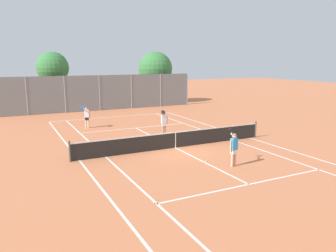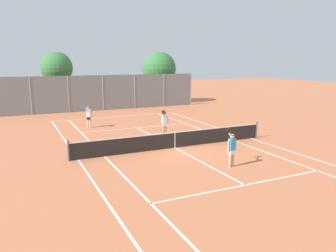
{
  "view_description": "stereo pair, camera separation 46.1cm",
  "coord_description": "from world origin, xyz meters",
  "px_view_note": "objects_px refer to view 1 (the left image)",
  "views": [
    {
      "loc": [
        -8.61,
        -16.21,
        4.96
      ],
      "look_at": [
        0.27,
        1.5,
        1.0
      ],
      "focal_mm": 35.0,
      "sensor_mm": 36.0,
      "label": 1
    },
    {
      "loc": [
        -8.2,
        -16.41,
        4.96
      ],
      "look_at": [
        0.27,
        1.5,
        1.0
      ],
      "focal_mm": 35.0,
      "sensor_mm": 36.0,
      "label": 2
    }
  ],
  "objects_px": {
    "player_far_right": "(164,122)",
    "tree_behind_left": "(53,68)",
    "loose_tennis_ball_0": "(165,128)",
    "loose_tennis_ball_1": "(206,161)",
    "loose_tennis_ball_2": "(154,203)",
    "player_far_left": "(87,116)",
    "tree_behind_right": "(154,70)",
    "tennis_net": "(175,139)",
    "player_near_side": "(234,147)"
  },
  "relations": [
    {
      "from": "loose_tennis_ball_0",
      "to": "loose_tennis_ball_1",
      "type": "height_order",
      "value": "same"
    },
    {
      "from": "player_near_side",
      "to": "player_far_left",
      "type": "bearing_deg",
      "value": 108.84
    },
    {
      "from": "loose_tennis_ball_2",
      "to": "tree_behind_right",
      "type": "relative_size",
      "value": 0.01
    },
    {
      "from": "loose_tennis_ball_0",
      "to": "loose_tennis_ball_2",
      "type": "relative_size",
      "value": 1.0
    },
    {
      "from": "player_far_right",
      "to": "loose_tennis_ball_1",
      "type": "xyz_separation_m",
      "value": [
        -0.8,
        -6.4,
        -0.89
      ]
    },
    {
      "from": "loose_tennis_ball_1",
      "to": "tree_behind_left",
      "type": "relative_size",
      "value": 0.01
    },
    {
      "from": "player_far_right",
      "to": "tree_behind_left",
      "type": "bearing_deg",
      "value": 107.26
    },
    {
      "from": "loose_tennis_ball_0",
      "to": "tree_behind_right",
      "type": "height_order",
      "value": "tree_behind_right"
    },
    {
      "from": "loose_tennis_ball_0",
      "to": "tennis_net",
      "type": "bearing_deg",
      "value": -109.73
    },
    {
      "from": "player_far_right",
      "to": "tree_behind_left",
      "type": "xyz_separation_m",
      "value": [
        -4.86,
        15.64,
        3.27
      ]
    },
    {
      "from": "player_far_left",
      "to": "tree_behind_right",
      "type": "relative_size",
      "value": 0.29
    },
    {
      "from": "player_far_left",
      "to": "tree_behind_right",
      "type": "bearing_deg",
      "value": 46.94
    },
    {
      "from": "player_far_left",
      "to": "loose_tennis_ball_0",
      "type": "height_order",
      "value": "player_far_left"
    },
    {
      "from": "loose_tennis_ball_1",
      "to": "tree_behind_left",
      "type": "xyz_separation_m",
      "value": [
        -4.07,
        22.04,
        4.17
      ]
    },
    {
      "from": "loose_tennis_ball_1",
      "to": "tree_behind_right",
      "type": "height_order",
      "value": "tree_behind_right"
    },
    {
      "from": "loose_tennis_ball_1",
      "to": "loose_tennis_ball_2",
      "type": "height_order",
      "value": "same"
    },
    {
      "from": "player_far_right",
      "to": "loose_tennis_ball_0",
      "type": "height_order",
      "value": "player_far_right"
    },
    {
      "from": "player_far_left",
      "to": "tree_behind_right",
      "type": "xyz_separation_m",
      "value": [
        10.7,
        11.46,
        2.99
      ]
    },
    {
      "from": "tennis_net",
      "to": "loose_tennis_ball_1",
      "type": "relative_size",
      "value": 181.82
    },
    {
      "from": "tennis_net",
      "to": "loose_tennis_ball_1",
      "type": "height_order",
      "value": "tennis_net"
    },
    {
      "from": "loose_tennis_ball_1",
      "to": "loose_tennis_ball_0",
      "type": "bearing_deg",
      "value": 77.94
    },
    {
      "from": "player_near_side",
      "to": "loose_tennis_ball_1",
      "type": "relative_size",
      "value": 26.88
    },
    {
      "from": "player_near_side",
      "to": "tree_behind_right",
      "type": "relative_size",
      "value": 0.29
    },
    {
      "from": "tennis_net",
      "to": "player_near_side",
      "type": "xyz_separation_m",
      "value": [
        0.9,
        -4.2,
        0.42
      ]
    },
    {
      "from": "player_far_left",
      "to": "player_far_right",
      "type": "xyz_separation_m",
      "value": [
        4.13,
        -4.67,
        0.0
      ]
    },
    {
      "from": "tree_behind_left",
      "to": "player_near_side",
      "type": "bearing_deg",
      "value": -78.09
    },
    {
      "from": "player_far_right",
      "to": "tree_behind_left",
      "type": "distance_m",
      "value": 16.71
    },
    {
      "from": "loose_tennis_ball_0",
      "to": "tree_behind_left",
      "type": "xyz_separation_m",
      "value": [
        -5.81,
        13.88,
        4.17
      ]
    },
    {
      "from": "loose_tennis_ball_1",
      "to": "player_far_left",
      "type": "bearing_deg",
      "value": 106.79
    },
    {
      "from": "loose_tennis_ball_0",
      "to": "tree_behind_right",
      "type": "distance_m",
      "value": 15.9
    },
    {
      "from": "loose_tennis_ball_2",
      "to": "tree_behind_right",
      "type": "height_order",
      "value": "tree_behind_right"
    },
    {
      "from": "tree_behind_left",
      "to": "loose_tennis_ball_1",
      "type": "bearing_deg",
      "value": -79.55
    },
    {
      "from": "player_far_right",
      "to": "tree_behind_right",
      "type": "relative_size",
      "value": 0.29
    },
    {
      "from": "tree_behind_right",
      "to": "player_near_side",
      "type": "bearing_deg",
      "value": -105.47
    },
    {
      "from": "player_far_right",
      "to": "tree_behind_left",
      "type": "relative_size",
      "value": 0.3
    },
    {
      "from": "player_near_side",
      "to": "tree_behind_right",
      "type": "bearing_deg",
      "value": 74.53
    },
    {
      "from": "player_near_side",
      "to": "loose_tennis_ball_2",
      "type": "relative_size",
      "value": 26.88
    },
    {
      "from": "loose_tennis_ball_1",
      "to": "tree_behind_right",
      "type": "distance_m",
      "value": 24.02
    },
    {
      "from": "player_far_left",
      "to": "loose_tennis_ball_0",
      "type": "relative_size",
      "value": 26.88
    },
    {
      "from": "tennis_net",
      "to": "player_far_left",
      "type": "xyz_separation_m",
      "value": [
        -3.26,
        7.99,
        0.42
      ]
    },
    {
      "from": "loose_tennis_ball_0",
      "to": "loose_tennis_ball_2",
      "type": "xyz_separation_m",
      "value": [
        -6.03,
        -11.42,
        0.0
      ]
    },
    {
      "from": "player_far_right",
      "to": "player_far_left",
      "type": "bearing_deg",
      "value": 131.52
    },
    {
      "from": "loose_tennis_ball_0",
      "to": "tree_behind_right",
      "type": "relative_size",
      "value": 0.01
    },
    {
      "from": "player_near_side",
      "to": "tree_behind_left",
      "type": "relative_size",
      "value": 0.3
    },
    {
      "from": "loose_tennis_ball_2",
      "to": "loose_tennis_ball_0",
      "type": "bearing_deg",
      "value": 62.14
    },
    {
      "from": "loose_tennis_ball_1",
      "to": "tennis_net",
      "type": "bearing_deg",
      "value": 91.45
    },
    {
      "from": "loose_tennis_ball_1",
      "to": "tree_behind_left",
      "type": "height_order",
      "value": "tree_behind_left"
    },
    {
      "from": "player_far_left",
      "to": "player_far_right",
      "type": "distance_m",
      "value": 6.24
    },
    {
      "from": "tennis_net",
      "to": "loose_tennis_ball_1",
      "type": "xyz_separation_m",
      "value": [
        0.08,
        -3.08,
        -0.48
      ]
    },
    {
      "from": "loose_tennis_ball_2",
      "to": "tree_behind_right",
      "type": "distance_m",
      "value": 28.55
    }
  ]
}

